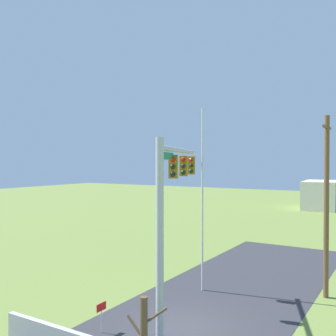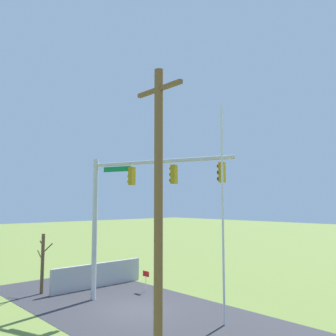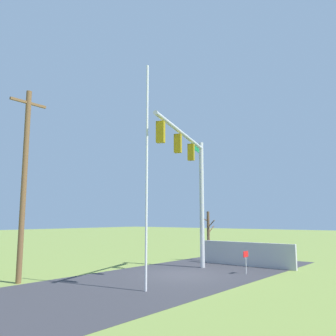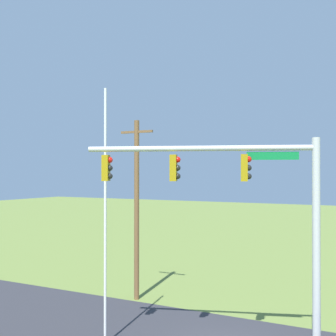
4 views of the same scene
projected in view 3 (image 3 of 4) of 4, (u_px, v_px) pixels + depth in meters
ground_plane at (181, 275)px, 19.01m from camera, size 160.00×160.00×0.00m
road_surface at (128, 286)px, 15.91m from camera, size 28.00×8.00×0.01m
sidewalk_corner at (211, 266)px, 22.44m from camera, size 6.00×6.00×0.01m
retaining_fence at (246, 254)px, 22.50m from camera, size 0.20×6.37×1.49m
signal_mast at (192, 172)px, 20.24m from camera, size 7.88×2.97×7.79m
flagpole at (147, 173)px, 15.32m from camera, size 0.10×0.10×9.82m
utility_pole at (24, 180)px, 17.15m from camera, size 1.90×0.26×9.29m
bare_tree at (208, 235)px, 25.35m from camera, size 1.27×1.02×3.48m
open_sign at (246, 257)px, 19.32m from camera, size 0.56×0.04×1.22m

